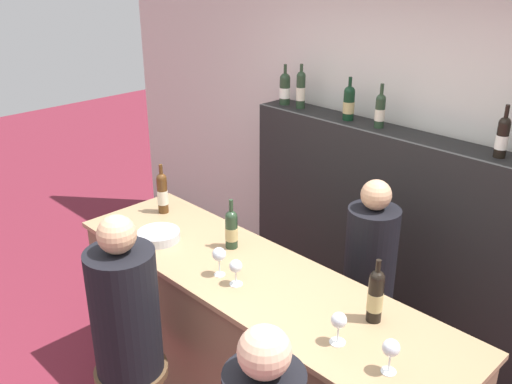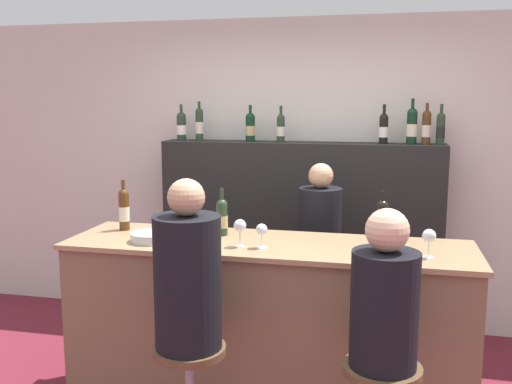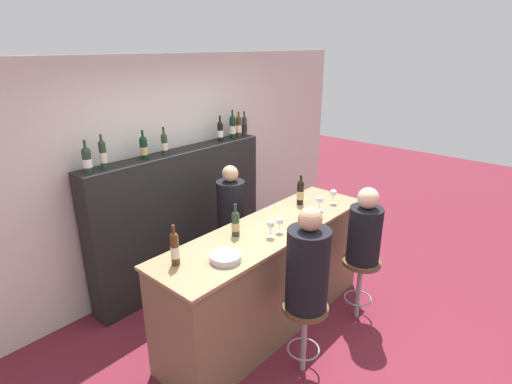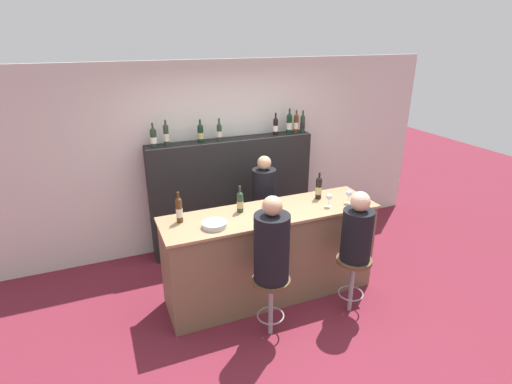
# 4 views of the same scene
# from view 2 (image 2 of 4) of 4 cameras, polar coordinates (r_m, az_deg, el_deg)

# --- Properties ---
(wall_back) EXTENTS (6.40, 0.05, 2.60)m
(wall_back) POSITION_cam_2_polar(r_m,az_deg,el_deg) (4.89, 4.80, 1.83)
(wall_back) COLOR beige
(wall_back) RESTS_ON ground_plane
(bar_counter) EXTENTS (2.45, 0.68, 1.08)m
(bar_counter) POSITION_cam_2_polar(r_m,az_deg,el_deg) (3.61, 1.09, -13.36)
(bar_counter) COLOR brown
(bar_counter) RESTS_ON ground_plane
(back_bar_cabinet) EXTENTS (2.29, 0.28, 1.59)m
(back_bar_cabinet) POSITION_cam_2_polar(r_m,az_deg,el_deg) (4.77, 4.33, -4.57)
(back_bar_cabinet) COLOR black
(back_bar_cabinet) RESTS_ON ground_plane
(wine_bottle_counter_0) EXTENTS (0.07, 0.07, 0.34)m
(wine_bottle_counter_0) POSITION_cam_2_polar(r_m,az_deg,el_deg) (3.85, -13.06, -1.66)
(wine_bottle_counter_0) COLOR #4C2D14
(wine_bottle_counter_0) RESTS_ON bar_counter
(wine_bottle_counter_1) EXTENTS (0.07, 0.07, 0.30)m
(wine_bottle_counter_1) POSITION_cam_2_polar(r_m,az_deg,el_deg) (3.61, -3.43, -2.47)
(wine_bottle_counter_1) COLOR #233823
(wine_bottle_counter_1) RESTS_ON bar_counter
(wine_bottle_counter_2) EXTENTS (0.07, 0.07, 0.32)m
(wine_bottle_counter_2) POSITION_cam_2_polar(r_m,az_deg,el_deg) (3.47, 12.50, -2.90)
(wine_bottle_counter_2) COLOR black
(wine_bottle_counter_2) RESTS_ON bar_counter
(wine_bottle_backbar_0) EXTENTS (0.08, 0.08, 0.30)m
(wine_bottle_backbar_0) POSITION_cam_2_polar(r_m,az_deg,el_deg) (4.89, -7.46, 6.56)
(wine_bottle_backbar_0) COLOR #233823
(wine_bottle_backbar_0) RESTS_ON back_bar_cabinet
(wine_bottle_backbar_1) EXTENTS (0.07, 0.07, 0.33)m
(wine_bottle_backbar_1) POSITION_cam_2_polar(r_m,az_deg,el_deg) (4.83, -5.68, 6.79)
(wine_bottle_backbar_1) COLOR #233823
(wine_bottle_backbar_1) RESTS_ON back_bar_cabinet
(wine_bottle_backbar_2) EXTENTS (0.08, 0.08, 0.30)m
(wine_bottle_backbar_2) POSITION_cam_2_polar(r_m,az_deg,el_deg) (4.71, -0.57, 6.54)
(wine_bottle_backbar_2) COLOR black
(wine_bottle_backbar_2) RESTS_ON back_bar_cabinet
(wine_bottle_backbar_3) EXTENTS (0.07, 0.07, 0.29)m
(wine_bottle_backbar_3) POSITION_cam_2_polar(r_m,az_deg,el_deg) (4.66, 2.49, 6.46)
(wine_bottle_backbar_3) COLOR #233823
(wine_bottle_backbar_3) RESTS_ON back_bar_cabinet
(wine_bottle_backbar_4) EXTENTS (0.07, 0.07, 0.31)m
(wine_bottle_backbar_4) POSITION_cam_2_polar(r_m,az_deg,el_deg) (4.58, 12.64, 6.26)
(wine_bottle_backbar_4) COLOR black
(wine_bottle_backbar_4) RESTS_ON back_bar_cabinet
(wine_bottle_backbar_5) EXTENTS (0.08, 0.08, 0.35)m
(wine_bottle_backbar_5) POSITION_cam_2_polar(r_m,az_deg,el_deg) (4.59, 15.32, 6.41)
(wine_bottle_backbar_5) COLOR black
(wine_bottle_backbar_5) RESTS_ON back_bar_cabinet
(wine_bottle_backbar_6) EXTENTS (0.07, 0.07, 0.32)m
(wine_bottle_backbar_6) POSITION_cam_2_polar(r_m,az_deg,el_deg) (4.59, 16.67, 6.26)
(wine_bottle_backbar_6) COLOR #4C2D14
(wine_bottle_backbar_6) RESTS_ON back_bar_cabinet
(wine_bottle_backbar_7) EXTENTS (0.07, 0.07, 0.31)m
(wine_bottle_backbar_7) POSITION_cam_2_polar(r_m,az_deg,el_deg) (4.60, 17.98, 6.10)
(wine_bottle_backbar_7) COLOR #233823
(wine_bottle_backbar_7) RESTS_ON back_bar_cabinet
(wine_glass_0) EXTENTS (0.07, 0.07, 0.16)m
(wine_glass_0) POSITION_cam_2_polar(r_m,az_deg,el_deg) (3.32, -1.62, -3.46)
(wine_glass_0) COLOR silver
(wine_glass_0) RESTS_ON bar_counter
(wine_glass_1) EXTENTS (0.07, 0.07, 0.14)m
(wine_glass_1) POSITION_cam_2_polar(r_m,az_deg,el_deg) (3.30, 0.57, -3.89)
(wine_glass_1) COLOR silver
(wine_glass_1) RESTS_ON bar_counter
(wine_glass_2) EXTENTS (0.07, 0.07, 0.16)m
(wine_glass_2) POSITION_cam_2_polar(r_m,az_deg,el_deg) (3.23, 12.20, -4.22)
(wine_glass_2) COLOR silver
(wine_glass_2) RESTS_ON bar_counter
(wine_glass_3) EXTENTS (0.07, 0.07, 0.16)m
(wine_glass_3) POSITION_cam_2_polar(r_m,az_deg,el_deg) (3.23, 16.92, -4.31)
(wine_glass_3) COLOR silver
(wine_glass_3) RESTS_ON bar_counter
(metal_bowl) EXTENTS (0.25, 0.25, 0.05)m
(metal_bowl) POSITION_cam_2_polar(r_m,az_deg,el_deg) (3.53, -10.40, -4.44)
(metal_bowl) COLOR #B7B7BC
(metal_bowl) RESTS_ON bar_counter
(bar_stool_left) EXTENTS (0.38, 0.38, 0.67)m
(bar_stool_left) POSITION_cam_2_polar(r_m,az_deg,el_deg) (3.14, -6.65, -17.43)
(bar_stool_left) COLOR gray
(bar_stool_left) RESTS_ON ground_plane
(guest_seated_left) EXTENTS (0.35, 0.35, 0.88)m
(guest_seated_left) POSITION_cam_2_polar(r_m,az_deg,el_deg) (2.94, -6.84, -8.33)
(guest_seated_left) COLOR black
(guest_seated_left) RESTS_ON bar_stool_left
(guest_seated_right) EXTENTS (0.32, 0.32, 0.77)m
(guest_seated_right) POSITION_cam_2_polar(r_m,az_deg,el_deg) (2.80, 12.75, -10.45)
(guest_seated_right) COLOR black
(guest_seated_right) RESTS_ON bar_stool_right
(bartender) EXTENTS (0.31, 0.31, 1.48)m
(bartender) POSITION_cam_2_polar(r_m,az_deg,el_deg) (4.22, 6.33, -7.97)
(bartender) COLOR black
(bartender) RESTS_ON ground_plane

